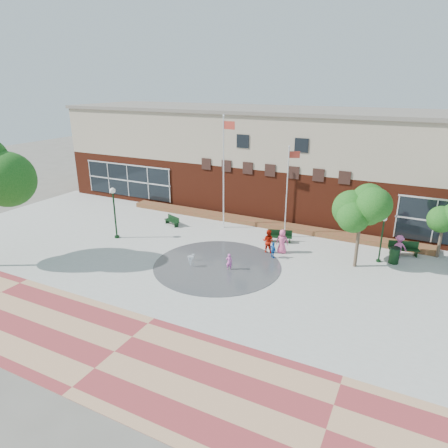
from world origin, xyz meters
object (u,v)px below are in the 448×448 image
at_px(flagpole_right, 288,188).
at_px(bench_left, 172,222).
at_px(flagpole_left, 224,167).
at_px(trash_can, 394,255).
at_px(child_splash, 229,262).

height_order(flagpole_right, bench_left, flagpole_right).
bearing_deg(flagpole_left, bench_left, -156.54).
relative_size(trash_can, child_splash, 1.00).
relative_size(flagpole_left, flagpole_right, 1.29).
relative_size(flagpole_left, child_splash, 8.11).
height_order(bench_left, child_splash, child_splash).
height_order(flagpole_left, child_splash, flagpole_left).
xyz_separation_m(flagpole_left, flagpole_right, (5.21, 0.23, -1.12)).
bearing_deg(flagpole_left, trash_can, -0.27).
xyz_separation_m(bench_left, trash_can, (17.41, 0.36, 0.31)).
distance_m(bench_left, trash_can, 17.42).
xyz_separation_m(bench_left, child_splash, (8.03, -5.46, 0.31)).
relative_size(flagpole_right, trash_can, 6.32).
bearing_deg(flagpole_left, flagpole_right, 6.92).
distance_m(flagpole_right, trash_can, 8.80).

